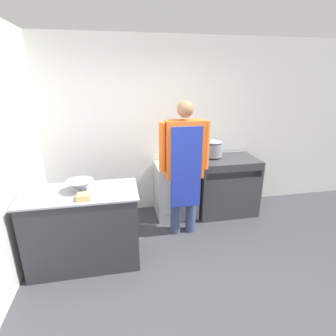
% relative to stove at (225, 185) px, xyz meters
% --- Properties ---
extents(ground_plane, '(14.00, 14.00, 0.00)m').
position_rel_stove_xyz_m(ground_plane, '(-1.13, -1.69, -0.46)').
color(ground_plane, '#38383D').
extents(wall_back, '(8.00, 0.05, 2.70)m').
position_rel_stove_xyz_m(wall_back, '(-1.13, 0.39, 0.89)').
color(wall_back, white).
rests_on(wall_back, ground_plane).
extents(wall_left, '(0.05, 8.00, 2.70)m').
position_rel_stove_xyz_m(wall_left, '(-2.81, -0.69, 0.89)').
color(wall_left, white).
rests_on(wall_left, ground_plane).
extents(prep_counter, '(1.26, 0.65, 0.91)m').
position_rel_stove_xyz_m(prep_counter, '(-2.11, -0.87, -0.00)').
color(prep_counter, '#2D2D33').
rests_on(prep_counter, ground_plane).
extents(stove, '(0.94, 0.63, 0.93)m').
position_rel_stove_xyz_m(stove, '(0.00, 0.00, 0.00)').
color(stove, '#38383D').
rests_on(stove, ground_plane).
extents(fridge_unit, '(0.62, 0.56, 0.84)m').
position_rel_stove_xyz_m(fridge_unit, '(-0.81, 0.06, -0.04)').
color(fridge_unit, '#A8ADB2').
rests_on(fridge_unit, ground_plane).
extents(person_cook, '(0.67, 0.24, 1.84)m').
position_rel_stove_xyz_m(person_cook, '(-0.82, -0.48, 0.60)').
color(person_cook, '#38476B').
rests_on(person_cook, ground_plane).
extents(mixing_bowl, '(0.30, 0.30, 0.13)m').
position_rel_stove_xyz_m(mixing_bowl, '(-2.10, -0.84, 0.51)').
color(mixing_bowl, gray).
rests_on(mixing_bowl, prep_counter).
extents(plastic_tub, '(0.13, 0.13, 0.06)m').
position_rel_stove_xyz_m(plastic_tub, '(-2.05, -1.07, 0.48)').
color(plastic_tub, '#D8B266').
rests_on(plastic_tub, prep_counter).
extents(stock_pot, '(0.30, 0.30, 0.26)m').
position_rel_stove_xyz_m(stock_pot, '(-0.21, 0.11, 0.60)').
color(stock_pot, gray).
rests_on(stock_pot, stove).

